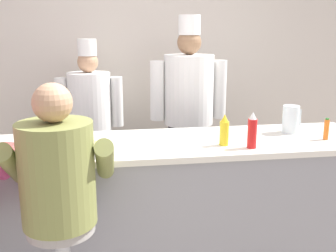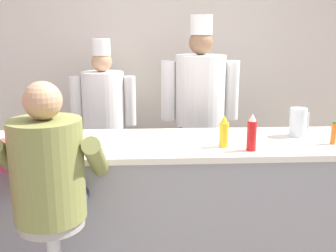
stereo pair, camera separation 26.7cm
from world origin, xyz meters
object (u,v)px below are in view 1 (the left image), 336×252
object	(u,v)px
water_pitcher_clear	(291,119)
cook_in_whites_near	(90,116)
diner_seated_olive	(59,182)
cook_in_whites_far	(188,106)
breakfast_plate	(90,146)
mustard_bottle_yellow	(224,131)
cereal_bowl	(4,149)
coffee_mug_blue	(32,140)
ketchup_bottle_red	(252,131)
hot_sauce_bottle_orange	(326,129)

from	to	relation	value
water_pitcher_clear	cook_in_whites_near	world-z (taller)	cook_in_whites_near
water_pitcher_clear	diner_seated_olive	distance (m)	1.78
diner_seated_olive	cook_in_whites_far	xyz separation A→B (m)	(1.02, 1.55, 0.09)
breakfast_plate	cook_in_whites_far	xyz separation A→B (m)	(0.87, 1.01, 0.05)
mustard_bottle_yellow	cereal_bowl	bearing A→B (deg)	178.02
mustard_bottle_yellow	diner_seated_olive	xyz separation A→B (m)	(-1.03, -0.46, -0.12)
cereal_bowl	cook_in_whites_near	xyz separation A→B (m)	(0.49, 1.28, -0.08)
cook_in_whites_far	coffee_mug_blue	bearing A→B (deg)	-144.14
water_pitcher_clear	cook_in_whites_far	bearing A→B (deg)	125.84
coffee_mug_blue	mustard_bottle_yellow	bearing A→B (deg)	-8.13
water_pitcher_clear	mustard_bottle_yellow	bearing A→B (deg)	-157.31
mustard_bottle_yellow	diner_seated_olive	bearing A→B (deg)	-156.22
cook_in_whites_near	cereal_bowl	bearing A→B (deg)	-110.79
coffee_mug_blue	cook_in_whites_far	world-z (taller)	cook_in_whites_far
cook_in_whites_far	water_pitcher_clear	bearing A→B (deg)	-54.16
cereal_bowl	cook_in_whites_far	world-z (taller)	cook_in_whites_far
coffee_mug_blue	diner_seated_olive	bearing A→B (deg)	-69.35
ketchup_bottle_red	diner_seated_olive	distance (m)	1.26
mustard_bottle_yellow	coffee_mug_blue	world-z (taller)	mustard_bottle_yellow
ketchup_bottle_red	breakfast_plate	distance (m)	1.07
mustard_bottle_yellow	hot_sauce_bottle_orange	size ratio (longest dim) A/B	1.37
cook_in_whites_near	cook_in_whites_far	xyz separation A→B (m)	(0.92, -0.24, 0.12)
water_pitcher_clear	coffee_mug_blue	bearing A→B (deg)	-177.99
ketchup_bottle_red	cereal_bowl	distance (m)	1.59
mustard_bottle_yellow	cook_in_whites_far	bearing A→B (deg)	90.92
breakfast_plate	cook_in_whites_near	size ratio (longest dim) A/B	0.16
water_pitcher_clear	cook_in_whites_far	world-z (taller)	cook_in_whites_far
breakfast_plate	diner_seated_olive	world-z (taller)	diner_seated_olive
hot_sauce_bottle_orange	water_pitcher_clear	size ratio (longest dim) A/B	0.75
water_pitcher_clear	cereal_bowl	xyz separation A→B (m)	(-2.02, -0.20, -0.08)
coffee_mug_blue	diner_seated_olive	world-z (taller)	diner_seated_olive
cook_in_whites_far	hot_sauce_bottle_orange	bearing A→B (deg)	-54.07
hot_sauce_bottle_orange	breakfast_plate	world-z (taller)	hot_sauce_bottle_orange
mustard_bottle_yellow	breakfast_plate	size ratio (longest dim) A/B	0.82
cereal_bowl	cook_in_whites_near	bearing A→B (deg)	69.21
ketchup_bottle_red	water_pitcher_clear	bearing A→B (deg)	38.13
mustard_bottle_yellow	water_pitcher_clear	world-z (taller)	mustard_bottle_yellow
hot_sauce_bottle_orange	cook_in_whites_far	world-z (taller)	cook_in_whites_far
coffee_mug_blue	cook_in_whites_near	xyz separation A→B (m)	(0.34, 1.15, -0.10)
water_pitcher_clear	breakfast_plate	xyz separation A→B (m)	(-1.48, -0.17, -0.09)
diner_seated_olive	cook_in_whites_near	world-z (taller)	cook_in_whites_near
hot_sauce_bottle_orange	cook_in_whites_near	xyz separation A→B (m)	(-1.69, 1.31, -0.13)
mustard_bottle_yellow	ketchup_bottle_red	bearing A→B (deg)	-29.38
breakfast_plate	cook_in_whites_far	size ratio (longest dim) A/B	0.14
hot_sauce_bottle_orange	diner_seated_olive	bearing A→B (deg)	-164.95
mustard_bottle_yellow	cereal_bowl	xyz separation A→B (m)	(-1.42, 0.05, -0.07)
ketchup_bottle_red	cook_in_whites_far	bearing A→B (deg)	98.59
hot_sauce_bottle_orange	coffee_mug_blue	size ratio (longest dim) A/B	1.13
breakfast_plate	mustard_bottle_yellow	bearing A→B (deg)	-4.88
water_pitcher_clear	breakfast_plate	bearing A→B (deg)	-173.40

